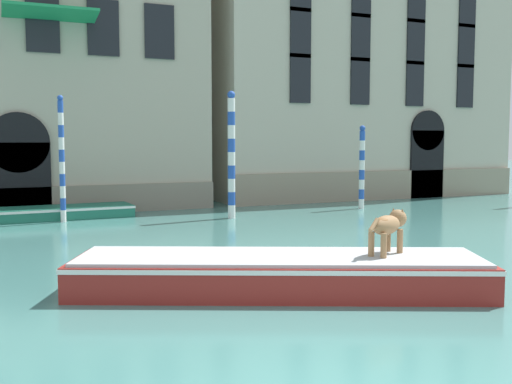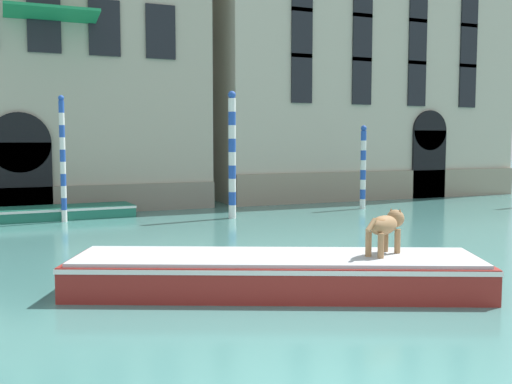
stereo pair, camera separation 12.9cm
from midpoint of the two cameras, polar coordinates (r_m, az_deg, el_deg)
The scene contains 7 objects.
palazzo_right at distance 30.79m, azimuth 9.46°, elevation 12.48°, with size 14.91×6.13×13.61m.
boat_foreground at distance 10.87m, azimuth 2.25°, elevation -7.67°, with size 7.51×4.75×0.68m.
dog_on_deck at distance 11.08m, azimuth 12.59°, elevation -3.13°, with size 1.11×0.71×0.80m.
boat_moored_near_palazzo at distance 21.96m, azimuth -17.85°, elevation -1.82°, with size 4.97×1.83×0.42m.
mooring_pole_0 at distance 24.13m, azimuth 10.32°, elevation 2.38°, with size 0.23×0.23×3.31m.
mooring_pole_2 at distance 20.87m, azimuth -17.76°, elevation 3.05°, with size 0.19×0.19×4.21m.
mooring_pole_3 at distance 20.83m, azimuth -2.11°, elevation 3.59°, with size 0.27×0.27×4.42m.
Camera 2 is at (-3.19, -4.98, 2.74)m, focal length 42.00 mm.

